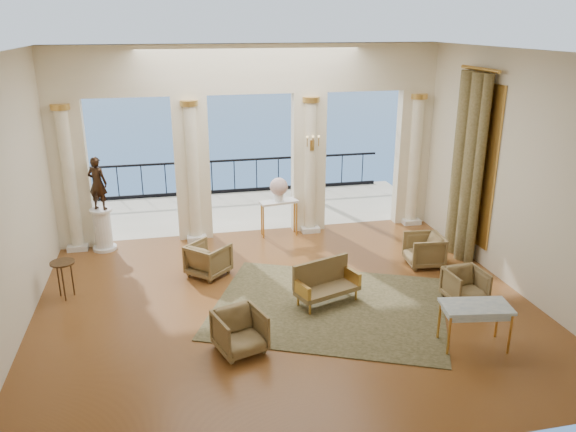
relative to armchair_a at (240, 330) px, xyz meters
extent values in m
plane|color=#542E14|center=(1.02, 1.34, -0.37)|extent=(9.00, 9.00, 0.00)
plane|color=beige|center=(1.02, -2.66, 1.88)|extent=(9.00, 0.00, 9.00)
plane|color=beige|center=(-3.48, 1.34, 1.88)|extent=(0.00, 8.00, 8.00)
plane|color=beige|center=(5.52, 1.34, 1.88)|extent=(0.00, 8.00, 8.00)
plane|color=white|center=(1.02, 1.34, 4.13)|extent=(9.00, 9.00, 0.00)
cube|color=beige|center=(1.02, 5.19, 3.58)|extent=(9.00, 0.30, 1.10)
cube|color=beige|center=(-3.08, 5.19, 1.33)|extent=(0.80, 0.30, 3.40)
cylinder|color=beige|center=(-3.08, 5.01, 1.23)|extent=(0.28, 0.28, 3.20)
cylinder|color=gold|center=(-3.08, 5.01, 2.88)|extent=(0.40, 0.40, 0.12)
cube|color=silver|center=(-3.08, 5.01, -0.31)|extent=(0.45, 0.45, 0.12)
cube|color=beige|center=(-0.38, 5.19, 1.33)|extent=(0.80, 0.30, 3.40)
cylinder|color=beige|center=(-0.38, 5.01, 1.23)|extent=(0.28, 0.28, 3.20)
cylinder|color=gold|center=(-0.38, 5.01, 2.88)|extent=(0.40, 0.40, 0.12)
cube|color=silver|center=(-0.38, 5.01, -0.31)|extent=(0.45, 0.45, 0.12)
cube|color=beige|center=(2.42, 5.19, 1.33)|extent=(0.80, 0.30, 3.40)
cylinder|color=beige|center=(2.42, 5.01, 1.23)|extent=(0.28, 0.28, 3.20)
cylinder|color=gold|center=(2.42, 5.01, 2.88)|extent=(0.40, 0.40, 0.12)
cube|color=silver|center=(2.42, 5.01, -0.31)|extent=(0.45, 0.45, 0.12)
cube|color=beige|center=(5.12, 5.19, 1.33)|extent=(0.80, 0.30, 3.40)
cylinder|color=beige|center=(5.12, 5.01, 1.23)|extent=(0.28, 0.28, 3.20)
cylinder|color=gold|center=(5.12, 5.01, 2.88)|extent=(0.40, 0.40, 0.12)
cube|color=silver|center=(5.12, 5.01, -0.31)|extent=(0.45, 0.45, 0.12)
cube|color=#BCB39A|center=(1.02, 7.14, -0.42)|extent=(10.00, 3.60, 0.10)
cube|color=black|center=(1.02, 8.74, 0.63)|extent=(9.00, 0.06, 0.06)
cube|color=black|center=(1.02, 8.74, -0.32)|extent=(9.00, 0.06, 0.10)
cylinder|color=black|center=(1.02, 8.74, 0.13)|extent=(0.03, 0.03, 1.00)
cylinder|color=black|center=(-3.08, 8.74, 0.13)|extent=(0.03, 0.03, 1.00)
cylinder|color=black|center=(5.12, 8.74, 0.13)|extent=(0.03, 0.03, 1.00)
cylinder|color=#4C3823|center=(3.02, 7.94, 1.73)|extent=(0.20, 0.20, 4.20)
plane|color=navy|center=(1.02, 61.34, -6.37)|extent=(160.00, 160.00, 0.00)
cylinder|color=brown|center=(5.32, 2.39, 1.63)|extent=(0.26, 0.26, 4.00)
cylinder|color=brown|center=(5.28, 2.84, 1.63)|extent=(0.32, 0.32, 4.00)
cylinder|color=brown|center=(5.32, 3.29, 1.63)|extent=(0.26, 0.26, 4.00)
cylinder|color=gold|center=(5.37, 2.84, 3.68)|extent=(0.08, 1.40, 0.08)
cube|color=gold|center=(5.49, 2.84, 1.73)|extent=(0.04, 1.60, 3.40)
cube|color=gold|center=(2.42, 4.87, 1.83)|extent=(0.10, 0.04, 0.25)
cylinder|color=gold|center=(2.28, 4.79, 1.93)|extent=(0.02, 0.02, 0.22)
cylinder|color=gold|center=(2.42, 4.79, 1.93)|extent=(0.02, 0.02, 0.22)
cylinder|color=gold|center=(2.56, 4.79, 1.93)|extent=(0.02, 0.02, 0.22)
cube|color=#33351C|center=(1.79, 1.08, -0.36)|extent=(5.07, 4.60, 0.02)
imported|color=#44331E|center=(0.00, 0.00, 0.00)|extent=(0.89, 0.86, 0.74)
imported|color=#44331E|center=(4.32, 0.76, -0.02)|extent=(0.71, 0.67, 0.69)
imported|color=#44331E|center=(4.29, 2.45, 0.01)|extent=(0.76, 0.80, 0.75)
imported|color=#44331E|center=(-0.25, 2.96, 0.01)|extent=(1.00, 1.00, 0.75)
cube|color=#44331E|center=(1.79, 1.22, -0.10)|extent=(1.30, 0.86, 0.09)
cube|color=#44331E|center=(1.71, 1.44, 0.18)|extent=(1.16, 0.46, 0.49)
cube|color=gold|center=(1.26, 1.04, 0.06)|extent=(0.23, 0.49, 0.23)
cube|color=gold|center=(2.32, 1.41, 0.06)|extent=(0.23, 0.49, 0.23)
cylinder|color=gold|center=(1.37, 0.87, -0.26)|extent=(0.04, 0.04, 0.22)
cylinder|color=gold|center=(2.34, 1.21, -0.26)|extent=(0.04, 0.04, 0.22)
cylinder|color=gold|center=(1.24, 1.24, -0.26)|extent=(0.04, 0.04, 0.22)
cylinder|color=gold|center=(2.21, 1.58, -0.26)|extent=(0.04, 0.04, 0.22)
cube|color=#8FA6B8|center=(3.68, -0.66, 0.34)|extent=(1.15, 0.74, 0.05)
cylinder|color=gold|center=(3.16, -0.83, -0.03)|extent=(0.04, 0.04, 0.69)
cylinder|color=gold|center=(4.12, -0.98, -0.03)|extent=(0.04, 0.04, 0.69)
cylinder|color=gold|center=(3.23, -0.35, -0.03)|extent=(0.04, 0.04, 0.69)
cylinder|color=gold|center=(4.19, -0.50, -0.03)|extent=(0.04, 0.04, 0.69)
cylinder|color=silver|center=(-2.48, 4.84, -0.33)|extent=(0.53, 0.53, 0.07)
cylinder|color=silver|center=(-2.48, 4.84, 0.12)|extent=(0.39, 0.39, 0.85)
cylinder|color=silver|center=(-2.48, 4.84, 0.58)|extent=(0.50, 0.50, 0.05)
imported|color=black|center=(-2.48, 4.84, 1.21)|extent=(0.52, 0.44, 1.20)
cube|color=silver|center=(1.62, 4.89, 0.48)|extent=(0.97, 0.50, 0.05)
cylinder|color=gold|center=(1.24, 4.69, 0.04)|extent=(0.04, 0.04, 0.82)
cylinder|color=gold|center=(2.05, 4.83, 0.04)|extent=(0.04, 0.04, 0.82)
cylinder|color=gold|center=(1.20, 4.94, 0.04)|extent=(0.04, 0.04, 0.82)
cylinder|color=gold|center=(2.01, 5.08, 0.04)|extent=(0.04, 0.04, 0.82)
cylinder|color=white|center=(1.62, 4.89, 0.64)|extent=(0.22, 0.22, 0.27)
sphere|color=#C4908F|center=(1.62, 4.89, 0.86)|extent=(0.43, 0.43, 0.43)
cylinder|color=black|center=(-2.98, 2.52, 0.35)|extent=(0.45, 0.45, 0.03)
cylinder|color=black|center=(-2.85, 2.59, -0.02)|extent=(0.03, 0.03, 0.70)
cylinder|color=black|center=(-3.10, 2.59, -0.02)|extent=(0.03, 0.03, 0.70)
cylinder|color=black|center=(-2.98, 2.37, -0.02)|extent=(0.03, 0.03, 0.70)
camera|label=1|loc=(-0.92, -7.73, 4.60)|focal=35.00mm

